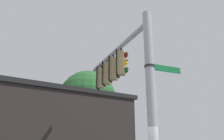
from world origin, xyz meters
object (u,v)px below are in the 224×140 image
object	(u,v)px
traffic_light_nearest_pole	(122,63)
traffic_light_mid_outer	(107,74)
traffic_light_mid_inner	(114,69)
street_name_sign	(157,68)
traffic_light_arm_end	(101,78)

from	to	relation	value
traffic_light_nearest_pole	traffic_light_mid_outer	size ratio (longest dim) A/B	1.00
traffic_light_nearest_pole	traffic_light_mid_inner	distance (m)	0.84
traffic_light_nearest_pole	street_name_sign	distance (m)	2.39
traffic_light_nearest_pole	traffic_light_mid_outer	distance (m)	1.68
traffic_light_mid_inner	street_name_sign	distance (m)	3.18
traffic_light_nearest_pole	traffic_light_arm_end	world-z (taller)	same
traffic_light_mid_inner	traffic_light_arm_end	distance (m)	1.68
traffic_light_mid_inner	street_name_sign	xyz separation A→B (m)	(2.18, 2.15, -0.86)
traffic_light_nearest_pole	traffic_light_arm_end	xyz separation A→B (m)	(-1.96, -1.59, 0.00)
traffic_light_mid_outer	traffic_light_arm_end	world-z (taller)	same
traffic_light_mid_outer	traffic_light_arm_end	xyz separation A→B (m)	(-0.65, -0.53, 0.00)
traffic_light_arm_end	street_name_sign	xyz separation A→B (m)	(3.48, 3.21, -0.86)
traffic_light_nearest_pole	traffic_light_mid_inner	xyz separation A→B (m)	(-0.65, -0.53, 0.00)
street_name_sign	traffic_light_nearest_pole	bearing A→B (deg)	-133.28
traffic_light_mid_inner	traffic_light_mid_outer	xyz separation A→B (m)	(-0.65, -0.53, 0.00)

